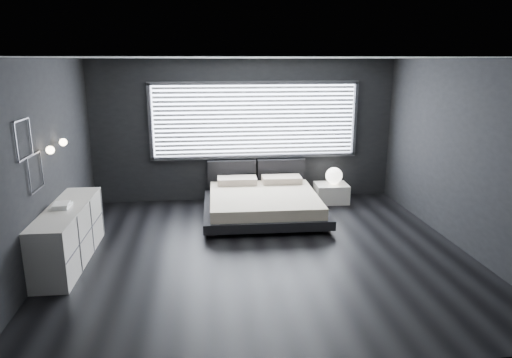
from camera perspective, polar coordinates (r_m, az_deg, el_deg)
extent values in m
plane|color=black|center=(6.89, 0.84, -9.06)|extent=(6.00, 6.00, 0.00)
plane|color=white|center=(6.30, 0.94, 14.92)|extent=(6.00, 6.00, 0.00)
cube|color=black|center=(9.14, -1.40, 6.05)|extent=(6.00, 0.04, 2.80)
cube|color=black|center=(3.85, 6.32, -6.33)|extent=(6.00, 0.04, 2.80)
cube|color=black|center=(6.75, -25.25, 1.52)|extent=(0.04, 5.50, 2.80)
cube|color=black|center=(7.46, 24.40, 2.75)|extent=(0.04, 5.50, 2.80)
cube|color=white|center=(9.11, -0.14, 7.36)|extent=(4.00, 0.02, 1.38)
cube|color=#47474C|center=(9.08, -13.11, 6.95)|extent=(0.06, 0.08, 1.48)
cube|color=#47474C|center=(9.53, 12.26, 7.35)|extent=(0.06, 0.08, 1.48)
cube|color=#47474C|center=(9.02, -0.12, 11.94)|extent=(4.14, 0.08, 0.06)
cube|color=#47474C|center=(9.21, -0.11, 2.82)|extent=(4.14, 0.08, 0.06)
cube|color=silver|center=(9.05, -0.09, 7.31)|extent=(3.94, 0.03, 1.32)
cube|color=black|center=(9.18, -3.05, 0.78)|extent=(0.96, 0.16, 0.52)
cube|color=black|center=(9.29, 3.12, 0.95)|extent=(0.96, 0.16, 0.52)
cylinder|color=silver|center=(6.75, -24.90, 3.29)|extent=(0.10, 0.02, 0.02)
sphere|color=#FFE5B7|center=(6.73, -24.33, 3.32)|extent=(0.11, 0.11, 0.11)
cylinder|color=silver|center=(7.31, -23.49, 4.23)|extent=(0.10, 0.02, 0.02)
sphere|color=#FFE5B7|center=(7.29, -22.97, 4.25)|extent=(0.11, 0.11, 0.11)
cube|color=#47474C|center=(6.13, -27.29, 6.55)|extent=(0.01, 0.46, 0.02)
cube|color=#47474C|center=(6.20, -26.79, 2.35)|extent=(0.01, 0.46, 0.02)
cube|color=#47474C|center=(6.37, -26.35, 4.82)|extent=(0.01, 0.02, 0.46)
cube|color=#47474C|center=(5.94, -27.78, 4.04)|extent=(0.01, 0.02, 0.46)
cube|color=#47474C|center=(6.43, -26.05, 2.75)|extent=(0.01, 0.46, 0.02)
cube|color=#47474C|center=(6.53, -25.60, -1.20)|extent=(0.01, 0.46, 0.02)
cube|color=#47474C|center=(6.69, -25.21, 1.23)|extent=(0.01, 0.02, 0.46)
cube|color=#47474C|center=(6.26, -26.48, 0.25)|extent=(0.01, 0.02, 0.46)
cube|color=black|center=(7.51, -5.46, -6.74)|extent=(0.12, 0.12, 0.08)
cube|color=black|center=(7.72, 8.51, -6.23)|extent=(0.12, 0.12, 0.08)
cube|color=black|center=(9.08, -5.46, -2.91)|extent=(0.12, 0.12, 0.08)
cube|color=black|center=(9.25, 6.11, -2.59)|extent=(0.12, 0.12, 0.08)
cube|color=black|center=(8.30, 0.95, -3.71)|extent=(2.20, 2.10, 0.16)
cube|color=beige|center=(8.24, 0.95, -2.55)|extent=(1.96, 1.96, 0.20)
cube|color=beige|center=(8.89, -2.39, -0.18)|extent=(0.77, 0.43, 0.13)
cube|color=beige|center=(8.98, 3.22, -0.05)|extent=(0.77, 0.43, 0.13)
cube|color=white|center=(9.27, 9.38, -1.73)|extent=(0.65, 0.55, 0.37)
sphere|color=white|center=(9.21, 9.72, 0.42)|extent=(0.33, 0.33, 0.33)
cube|color=white|center=(6.97, -22.61, -6.40)|extent=(0.59, 2.02, 0.80)
cube|color=#47474C|center=(6.89, -20.33, -6.41)|extent=(0.04, 1.99, 0.78)
cube|color=white|center=(6.84, -23.19, -3.13)|extent=(0.24, 0.31, 0.04)
cube|color=white|center=(6.81, -23.18, -2.92)|extent=(0.23, 0.29, 0.03)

